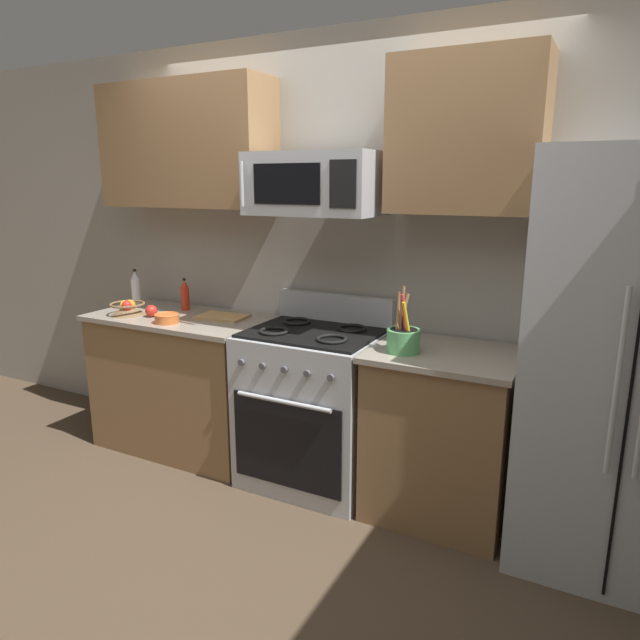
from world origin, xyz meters
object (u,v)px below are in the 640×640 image
Objects in this scene: fruit_basket at (128,308)px; apple_loose at (151,311)px; refrigerator at (630,369)px; cutting_board at (222,317)px; bottle_vinegar at (136,288)px; microwave at (315,184)px; bottle_hot_sauce at (185,295)px; prep_bowl at (167,318)px; range_oven at (314,405)px; utensil_crock at (403,338)px.

fruit_basket is 2.89× the size of apple_loose.
refrigerator is 24.50× the size of apple_loose.
fruit_basket is 0.64m from cutting_board.
refrigerator is 3.08m from bottle_vinegar.
microwave is 1.30m from bottle_hot_sauce.
cutting_board is 2.05× the size of prep_bowl.
range_oven reaches higher than prep_bowl.
refrigerator is 2.71m from apple_loose.
utensil_crock is (0.57, -0.13, -0.76)m from microwave.
prep_bowl is (0.56, -0.31, -0.09)m from bottle_vinegar.
refrigerator is at bearing -3.73° from bottle_hot_sauce.
fruit_basket is 0.38m from prep_bowl.
bottle_vinegar reaches higher than fruit_basket.
prep_bowl is at bearing -67.21° from bottle_hot_sauce.
range_oven is 1.66m from refrigerator.
prep_bowl is at bearing -29.23° from bottle_vinegar.
refrigerator is 2.52m from prep_bowl.
cutting_board is (-0.70, 0.08, 0.44)m from range_oven.
bottle_hot_sauce is at bearing 78.29° from apple_loose.
apple_loose is 0.21m from prep_bowl.
prep_bowl is (0.14, -0.34, -0.07)m from bottle_hot_sauce.
fruit_basket is (-1.30, -0.16, -0.79)m from microwave.
refrigerator is 6.14× the size of cutting_board.
fruit_basket reaches higher than cutting_board.
refrigerator is at bearing -2.39° from cutting_board.
apple_loose is 0.25× the size of cutting_board.
apple_loose is at bearing 8.90° from fruit_basket.
utensil_crock is 1.66m from bottle_hot_sauce.
refrigerator is at bearing -0.62° from range_oven.
bottle_vinegar is (-3.07, 0.15, 0.08)m from refrigerator.
range_oven is at bearing 11.35° from prep_bowl.
fruit_basket is (-1.87, -0.03, -0.03)m from utensil_crock.
bottle_hot_sauce is 0.38m from prep_bowl.
microwave reaches higher than bottle_vinegar.
bottle_hot_sauce is 0.86× the size of bottle_vinegar.
bottle_vinegar is at bearing 124.93° from fruit_basket.
refrigerator is 1.78m from microwave.
bottle_hot_sauce is at bearing 176.27° from refrigerator.
bottle_vinegar is at bearing 146.81° from apple_loose.
microwave reaches higher than bottle_hot_sauce.
bottle_hot_sauce reaches higher than fruit_basket.
microwave is at bearing 7.18° from fruit_basket.
range_oven reaches higher than fruit_basket.
bottle_hot_sauce reaches higher than prep_bowl.
prep_bowl is (-0.92, -0.21, -0.80)m from microwave.
microwave is 2.32× the size of cutting_board.
utensil_crock is 1.56× the size of bottle_hot_sauce.
cutting_board is at bearing 49.83° from prep_bowl.
bottle_hot_sauce is at bearing 171.67° from range_oven.
range_oven is 1.22m from apple_loose.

